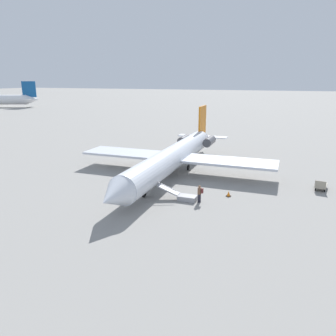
{
  "coord_description": "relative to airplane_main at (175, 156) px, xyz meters",
  "views": [
    {
      "loc": [
        36.85,
        12.97,
        11.63
      ],
      "look_at": [
        3.93,
        0.86,
        1.97
      ],
      "focal_mm": 35.0,
      "sensor_mm": 36.0,
      "label": 1
    }
  ],
  "objects": [
    {
      "name": "passenger",
      "position": [
        8.97,
        5.59,
        -1.21
      ],
      "size": [
        0.36,
        0.54,
        1.74
      ],
      "rotation": [
        0.0,
        0.0,
        -1.58
      ],
      "color": "#23232D",
      "rests_on": "ground"
    },
    {
      "name": "ground_plane",
      "position": [
        1.02,
        -0.0,
        -2.21
      ],
      "size": [
        600.0,
        600.0,
        0.0
      ],
      "primitive_type": "plane",
      "color": "gray"
    },
    {
      "name": "airplane_main",
      "position": [
        0.0,
        0.0,
        0.0
      ],
      "size": [
        32.93,
        24.8,
        7.41
      ],
      "rotation": [
        0.0,
        0.0,
        -0.0
      ],
      "color": "silver",
      "rests_on": "ground"
    },
    {
      "name": "traffic_cone_near_stairs",
      "position": [
        6.3,
        7.93,
        -1.96
      ],
      "size": [
        0.5,
        0.5,
        0.55
      ],
      "color": "black",
      "rests_on": "ground"
    },
    {
      "name": "boarding_stairs",
      "position": [
        8.89,
        3.9,
        -1.83
      ],
      "size": [
        1.11,
        4.02,
        1.8
      ],
      "rotation": [
        0.0,
        0.0,
        -1.58
      ],
      "color": "#99999E",
      "rests_on": "ground"
    },
    {
      "name": "luggage_cart",
      "position": [
        0.79,
        16.9,
        -1.75
      ],
      "size": [
        2.36,
        1.47,
        1.22
      ],
      "rotation": [
        0.0,
        0.0,
        -0.17
      ],
      "color": "#9E937F",
      "rests_on": "ground"
    }
  ]
}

